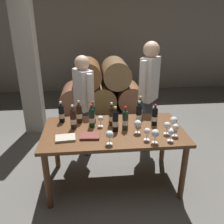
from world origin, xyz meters
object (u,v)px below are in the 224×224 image
object	(u,v)px
wine_bottle_1	(93,114)
tasting_notebook	(90,136)
wine_glass_1	(171,133)
wine_bottle_0	(140,109)
wine_glass_2	(138,124)
dining_table	(114,136)
wine_glass_7	(167,126)
wine_bottle_8	(115,121)
wine_bottle_5	(112,116)
wine_glass_3	(147,132)
wine_glass_8	(176,128)
wine_glass_6	(101,119)
wine_bottle_6	(79,113)
leather_ledger	(65,138)
wine_glass_5	(174,121)
sommelier_presenting	(149,88)
wine_bottle_4	(73,119)
wine_bottle_10	(139,114)
wine_bottle_3	(155,116)
wine_glass_0	(155,134)
wine_bottle_7	(61,113)
wine_bottle_2	(92,117)
wine_bottle_9	(125,120)
wine_glass_4	(110,135)
taster_seated_left	(84,98)

from	to	relation	value
wine_bottle_1	tasting_notebook	world-z (taller)	wine_bottle_1
wine_glass_1	wine_bottle_0	bearing A→B (deg)	109.55
wine_bottle_0	wine_bottle_1	xyz separation A→B (m)	(-0.62, -0.06, -0.01)
wine_glass_2	dining_table	bearing A→B (deg)	158.71
wine_glass_7	wine_bottle_8	bearing A→B (deg)	167.42
wine_bottle_1	wine_bottle_5	xyz separation A→B (m)	(0.23, -0.09, 0.01)
wine_glass_1	wine_glass_3	world-z (taller)	wine_glass_3
wine_glass_1	wine_glass_8	size ratio (longest dim) A/B	0.94
wine_bottle_5	wine_glass_6	bearing A→B (deg)	-167.59
wine_bottle_6	leather_ledger	bearing A→B (deg)	-108.56
wine_glass_5	sommelier_presenting	xyz separation A→B (m)	(-0.12, 0.80, 0.17)
wine_bottle_5	wine_bottle_4	bearing A→B (deg)	-173.75
wine_bottle_1	wine_bottle_10	xyz separation A→B (m)	(0.58, -0.10, 0.01)
wine_bottle_3	wine_glass_8	size ratio (longest dim) A/B	1.82
wine_glass_0	tasting_notebook	world-z (taller)	wine_glass_0
wine_bottle_7	wine_glass_2	world-z (taller)	wine_bottle_7
wine_bottle_3	wine_bottle_5	bearing A→B (deg)	175.09
dining_table	wine_bottle_2	world-z (taller)	wine_bottle_2
wine_bottle_0	leather_ledger	size ratio (longest dim) A/B	1.44
wine_bottle_9	wine_glass_1	xyz separation A→B (m)	(0.46, -0.33, -0.03)
wine_bottle_5	sommelier_presenting	xyz separation A→B (m)	(0.62, 0.61, 0.15)
wine_bottle_3	wine_glass_0	size ratio (longest dim) A/B	1.71
wine_bottle_6	wine_bottle_7	size ratio (longest dim) A/B	1.05
wine_bottle_7	wine_glass_4	world-z (taller)	wine_bottle_7
wine_bottle_2	wine_bottle_10	world-z (taller)	wine_bottle_10
wine_glass_0	sommelier_presenting	size ratio (longest dim) A/B	0.09
wine_bottle_9	leather_ledger	distance (m)	0.74
wine_bottle_0	wine_glass_7	distance (m)	0.51
wine_glass_6	wine_glass_7	distance (m)	0.80
wine_bottle_5	wine_bottle_7	xyz separation A→B (m)	(-0.63, 0.15, -0.01)
wine_bottle_4	wine_bottle_7	size ratio (longest dim) A/B	1.09
wine_bottle_10	wine_glass_0	distance (m)	0.49
wine_glass_1	wine_glass_7	distance (m)	0.16
wine_bottle_9	wine_glass_4	size ratio (longest dim) A/B	1.87
wine_bottle_1	wine_bottle_9	size ratio (longest dim) A/B	0.96
wine_bottle_2	wine_bottle_10	xyz separation A→B (m)	(0.59, 0.02, 0.01)
wine_bottle_9	wine_glass_7	size ratio (longest dim) A/B	1.97
wine_bottle_4	wine_bottle_9	xyz separation A→B (m)	(0.62, -0.08, -0.00)
wine_bottle_4	taster_seated_left	bearing A→B (deg)	79.24
dining_table	leather_ledger	world-z (taller)	leather_ledger
wine_glass_0	wine_bottle_8	bearing A→B (deg)	140.98
dining_table	wine_bottle_5	bearing A→B (deg)	95.10
wine_bottle_2	wine_bottle_10	bearing A→B (deg)	2.34
wine_bottle_7	sommelier_presenting	distance (m)	1.34
wine_bottle_1	wine_glass_7	distance (m)	0.94
wine_glass_3	wine_glass_8	bearing A→B (deg)	9.73
dining_table	wine_glass_0	bearing A→B (deg)	-40.46
wine_bottle_3	wine_glass_4	distance (m)	0.74
wine_glass_2	wine_glass_5	bearing A→B (deg)	6.98
wine_bottle_6	wine_glass_4	world-z (taller)	wine_bottle_6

